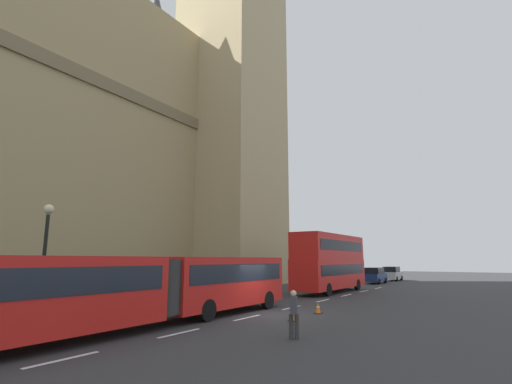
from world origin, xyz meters
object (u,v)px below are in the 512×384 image
(sedan_lead, at_px, (375,276))
(traffic_cone_west, at_px, (293,315))
(double_decker_bus, at_px, (330,260))
(pedestrian_near_cones, at_px, (294,312))
(street_lamp, at_px, (44,253))
(traffic_cone_middle, at_px, (318,308))
(sedan_trailing, at_px, (392,274))
(articulated_bus, at_px, (155,284))

(sedan_lead, relative_size, traffic_cone_west, 7.59)
(double_decker_bus, relative_size, pedestrian_near_cones, 6.50)
(street_lamp, relative_size, pedestrian_near_cones, 3.12)
(traffic_cone_middle, xyz_separation_m, street_lamp, (-9.80, 8.80, 2.77))
(sedan_trailing, bearing_deg, double_decker_bus, 179.94)
(sedan_trailing, relative_size, traffic_cone_middle, 7.59)
(articulated_bus, bearing_deg, street_lamp, 118.81)
(double_decker_bus, relative_size, sedan_trailing, 2.50)
(traffic_cone_west, bearing_deg, sedan_lead, 8.75)
(pedestrian_near_cones, bearing_deg, street_lamp, 107.70)
(street_lamp, bearing_deg, double_decker_bus, -11.40)
(sedan_trailing, height_order, traffic_cone_west, sedan_trailing)
(traffic_cone_middle, xyz_separation_m, pedestrian_near_cones, (-6.39, -1.90, 0.63))
(sedan_lead, relative_size, pedestrian_near_cones, 2.60)
(traffic_cone_west, bearing_deg, traffic_cone_middle, 0.09)
(articulated_bus, height_order, traffic_cone_west, articulated_bus)
(double_decker_bus, bearing_deg, articulated_bus, -179.99)
(double_decker_bus, distance_m, traffic_cone_middle, 13.47)
(sedan_lead, height_order, street_lamp, street_lamp)
(sedan_lead, xyz_separation_m, sedan_trailing, (7.19, -0.29, 0.00))
(traffic_cone_middle, bearing_deg, street_lamp, 138.09)
(traffic_cone_middle, height_order, street_lamp, street_lamp)
(double_decker_bus, height_order, street_lamp, street_lamp)
(sedan_lead, xyz_separation_m, traffic_cone_middle, (-26.81, -4.56, -0.63))
(articulated_bus, height_order, double_decker_bus, double_decker_bus)
(street_lamp, bearing_deg, pedestrian_near_cones, -72.30)
(double_decker_bus, xyz_separation_m, street_lamp, (-22.34, 4.50, 0.35))
(double_decker_bus, relative_size, traffic_cone_west, 18.95)
(sedan_lead, height_order, traffic_cone_middle, sedan_lead)
(double_decker_bus, distance_m, pedestrian_near_cones, 20.00)
(traffic_cone_west, bearing_deg, articulated_bus, 136.09)
(sedan_trailing, relative_size, traffic_cone_west, 7.59)
(sedan_trailing, relative_size, pedestrian_near_cones, 2.60)
(traffic_cone_middle, height_order, pedestrian_near_cones, pedestrian_near_cones)
(sedan_lead, distance_m, pedestrian_near_cones, 33.82)
(sedan_lead, height_order, pedestrian_near_cones, sedan_lead)
(articulated_bus, bearing_deg, sedan_lead, 0.45)
(double_decker_bus, xyz_separation_m, traffic_cone_west, (-15.40, -4.30, -2.43))
(sedan_lead, relative_size, street_lamp, 0.83)
(double_decker_bus, xyz_separation_m, traffic_cone_middle, (-12.54, -4.29, -2.43))
(sedan_trailing, height_order, street_lamp, street_lamp)
(pedestrian_near_cones, bearing_deg, sedan_lead, 11.02)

